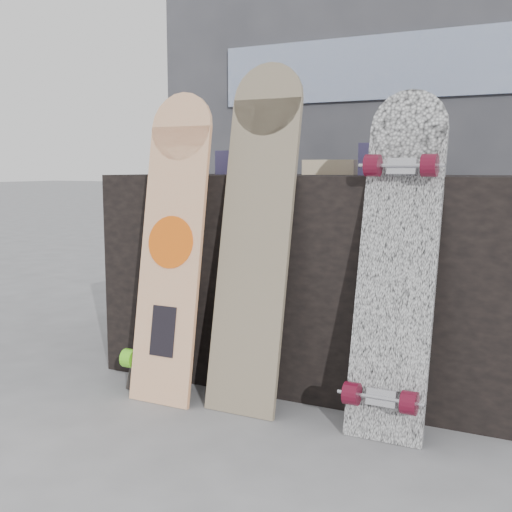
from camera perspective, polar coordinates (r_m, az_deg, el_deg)
The scene contains 10 objects.
ground at distance 2.19m, azimuth 0.28°, elevation -14.34°, with size 60.00×60.00×0.00m, color slate.
vendor_table at distance 2.52m, azimuth 5.37°, elevation -1.95°, with size 1.60×0.60×0.80m, color black.
booth at distance 3.30m, azimuth 11.08°, elevation 12.46°, with size 2.40×0.22×2.20m.
merch_box_purple at distance 2.75m, azimuth -1.39°, elevation 8.30°, with size 0.18×0.12×0.10m, color #463E7F.
merch_box_small at distance 2.49m, azimuth 11.10°, elevation 8.44°, with size 0.14×0.14×0.12m, color #463E7F.
merch_box_flat at distance 2.64m, azimuth 6.74°, elevation 7.84°, with size 0.22×0.10×0.06m, color #D1B78C.
longboard_geisha at distance 2.30m, azimuth -7.45°, elevation 1.60°, with size 0.25×0.21×1.10m.
longboard_celtic at distance 2.20m, azimuth 0.03°, elevation 2.81°, with size 0.26×0.27×1.19m.
longboard_cascadia at distance 2.03m, azimuth 12.42°, elevation -0.02°, with size 0.25×0.32×1.08m.
skateboard_dark at distance 2.46m, azimuth -7.79°, elevation -1.06°, with size 0.20×0.37×0.88m.
Camera 1 is at (0.91, -1.82, 0.83)m, focal length 45.00 mm.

